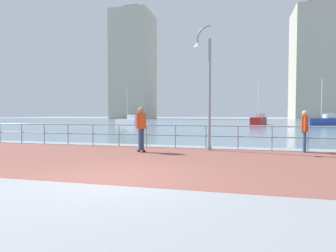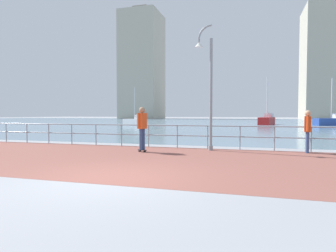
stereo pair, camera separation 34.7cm
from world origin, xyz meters
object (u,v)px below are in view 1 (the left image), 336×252
bystander (305,128)px  sailboat_teal (259,120)px  lamppost (206,81)px  sailboat_ivory (128,121)px  sailboat_red (322,121)px  skateboarder (141,125)px

bystander → sailboat_teal: sailboat_teal is taller
lamppost → sailboat_ivory: size_ratio=0.97×
sailboat_ivory → sailboat_red: (27.18, 4.62, 0.10)m
lamppost → sailboat_teal: 33.28m
lamppost → sailboat_red: 34.24m
skateboarder → sailboat_teal: 34.88m
sailboat_red → sailboat_teal: size_ratio=0.91×
sailboat_teal → sailboat_red: bearing=-7.9°
skateboarder → sailboat_ivory: (-12.21, 28.47, -0.58)m
bystander → sailboat_teal: (0.16, 32.72, -0.32)m
lamppost → skateboarder: 3.32m
skateboarder → sailboat_red: size_ratio=0.28×
skateboarder → bystander: bearing=13.5°
bystander → sailboat_ivory: sailboat_ivory is taller
sailboat_ivory → sailboat_red: bearing=9.6°
sailboat_ivory → sailboat_teal: bearing=17.2°
lamppost → bystander: size_ratio=3.14×
lamppost → skateboarder: bearing=-151.8°
lamppost → sailboat_teal: sailboat_teal is taller
skateboarder → sailboat_ivory: size_ratio=0.33×
bystander → sailboat_red: bearing=74.8°
lamppost → bystander: 4.40m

